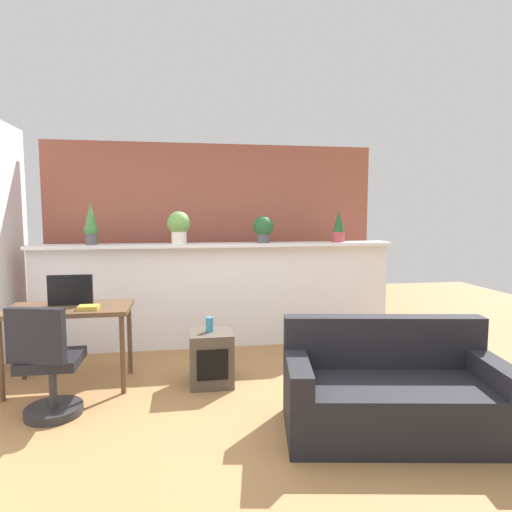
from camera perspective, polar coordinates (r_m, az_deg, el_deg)
ground_plane at (r=3.54m, az=-2.28°, el=-21.27°), size 12.00×12.00×0.00m
divider_wall at (r=5.25m, az=-5.01°, el=-5.34°), size 4.24×0.16×1.21m
plant_shelf at (r=5.12m, az=-5.03°, el=1.46°), size 4.24×0.33×0.04m
brick_wall_behind at (r=5.76m, az=-5.52°, el=2.10°), size 4.24×0.10×2.50m
potted_plant_0 at (r=5.18m, az=-20.96°, el=3.87°), size 0.15×0.15×0.47m
potted_plant_1 at (r=5.08m, az=-10.15°, el=3.97°), size 0.27×0.27×0.38m
potted_plant_2 at (r=5.17m, az=0.96°, el=3.73°), size 0.24×0.24×0.32m
potted_plant_3 at (r=5.43m, az=10.85°, el=3.85°), size 0.15×0.15×0.39m
desk at (r=4.35m, az=-23.45°, el=-7.27°), size 1.10×0.60×0.75m
tv_monitor at (r=4.39m, az=-23.30°, el=-4.14°), size 0.40×0.04×0.28m
office_chair at (r=3.83m, az=-25.77°, el=-13.41°), size 0.49×0.49×0.91m
side_cube_shelf at (r=4.19m, az=-5.93°, el=-13.23°), size 0.40×0.41×0.50m
vase_on_shelf at (r=4.11m, az=-6.15°, el=-8.98°), size 0.07×0.07×0.14m
book_on_desk at (r=4.15m, az=-21.22°, el=-6.35°), size 0.17×0.14×0.04m
couch at (r=3.48m, az=17.46°, el=-16.89°), size 1.67×1.01×0.80m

